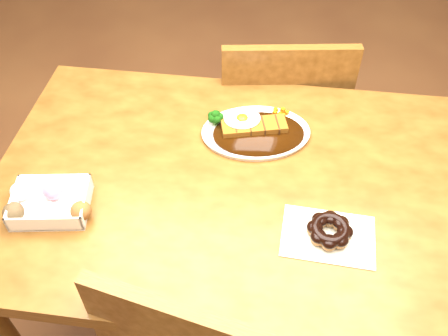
# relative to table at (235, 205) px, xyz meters

# --- Properties ---
(ground) EXTENTS (6.00, 6.00, 0.00)m
(ground) POSITION_rel_table_xyz_m (0.00, 0.00, -0.65)
(ground) COLOR brown
(ground) RESTS_ON ground
(table) EXTENTS (1.20, 0.80, 0.75)m
(table) POSITION_rel_table_xyz_m (0.00, 0.00, 0.00)
(table) COLOR #543010
(table) RESTS_ON ground
(chair_far) EXTENTS (0.48, 0.48, 0.87)m
(chair_far) POSITION_rel_table_xyz_m (0.09, 0.54, -0.17)
(chair_far) COLOR #543010
(chair_far) RESTS_ON ground
(katsu_curry_plate) EXTENTS (0.32, 0.25, 0.06)m
(katsu_curry_plate) POSITION_rel_table_xyz_m (0.03, 0.17, 0.11)
(katsu_curry_plate) COLOR white
(katsu_curry_plate) RESTS_ON table
(donut_box) EXTENTS (0.21, 0.16, 0.05)m
(donut_box) POSITION_rel_table_xyz_m (-0.42, -0.15, 0.12)
(donut_box) COLOR white
(donut_box) RESTS_ON table
(pon_de_ring) EXTENTS (0.21, 0.15, 0.04)m
(pon_de_ring) POSITION_rel_table_xyz_m (0.22, -0.14, 0.12)
(pon_de_ring) COLOR silver
(pon_de_ring) RESTS_ON table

